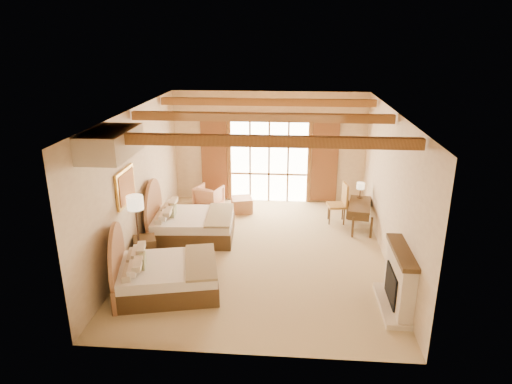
# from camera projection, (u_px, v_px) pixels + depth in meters

# --- Properties ---
(floor) EXTENTS (7.00, 7.00, 0.00)m
(floor) POSITION_uv_depth(u_px,v_px,m) (260.00, 252.00, 10.35)
(floor) COLOR #C9B588
(floor) RESTS_ON ground
(wall_back) EXTENTS (5.50, 0.00, 5.50)m
(wall_back) POSITION_uv_depth(u_px,v_px,m) (269.00, 148.00, 13.12)
(wall_back) COLOR beige
(wall_back) RESTS_ON ground
(wall_left) EXTENTS (0.00, 7.00, 7.00)m
(wall_left) POSITION_uv_depth(u_px,v_px,m) (136.00, 183.00, 10.03)
(wall_left) COLOR beige
(wall_left) RESTS_ON ground
(wall_right) EXTENTS (0.00, 7.00, 7.00)m
(wall_right) POSITION_uv_depth(u_px,v_px,m) (391.00, 189.00, 9.61)
(wall_right) COLOR beige
(wall_right) RESTS_ON ground
(ceiling) EXTENTS (7.00, 7.00, 0.00)m
(ceiling) POSITION_uv_depth(u_px,v_px,m) (261.00, 111.00, 9.30)
(ceiling) COLOR #B27334
(ceiling) RESTS_ON ground
(ceiling_beams) EXTENTS (5.39, 4.60, 0.18)m
(ceiling_beams) POSITION_uv_depth(u_px,v_px,m) (261.00, 117.00, 9.34)
(ceiling_beams) COLOR #9C6A36
(ceiling_beams) RESTS_ON ceiling
(french_doors) EXTENTS (3.95, 0.08, 2.60)m
(french_doors) POSITION_uv_depth(u_px,v_px,m) (269.00, 160.00, 13.18)
(french_doors) COLOR white
(french_doors) RESTS_ON ground
(fireplace) EXTENTS (0.46, 1.40, 1.16)m
(fireplace) POSITION_uv_depth(u_px,v_px,m) (398.00, 283.00, 8.10)
(fireplace) COLOR beige
(fireplace) RESTS_ON ground
(painting) EXTENTS (0.06, 0.95, 0.75)m
(painting) POSITION_uv_depth(u_px,v_px,m) (126.00, 187.00, 9.27)
(painting) COLOR gold
(painting) RESTS_ON wall_left
(canopy_valance) EXTENTS (0.70, 1.40, 0.45)m
(canopy_valance) POSITION_uv_depth(u_px,v_px,m) (111.00, 143.00, 7.68)
(canopy_valance) COLOR beige
(canopy_valance) RESTS_ON ceiling
(bed_near) EXTENTS (2.19, 1.82, 1.25)m
(bed_near) POSITION_uv_depth(u_px,v_px,m) (160.00, 273.00, 8.69)
(bed_near) COLOR #48361B
(bed_near) RESTS_ON floor
(bed_far) EXTENTS (2.04, 1.60, 1.28)m
(bed_far) POSITION_uv_depth(u_px,v_px,m) (186.00, 223.00, 10.99)
(bed_far) COLOR #48361B
(bed_far) RESTS_ON floor
(nightstand) EXTENTS (0.59, 0.59, 0.55)m
(nightstand) POSITION_uv_depth(u_px,v_px,m) (145.00, 249.00, 9.88)
(nightstand) COLOR #48361B
(nightstand) RESTS_ON floor
(floor_lamp) EXTENTS (0.34, 0.34, 1.59)m
(floor_lamp) POSITION_uv_depth(u_px,v_px,m) (135.00, 207.00, 9.29)
(floor_lamp) COLOR #35241A
(floor_lamp) RESTS_ON floor
(armchair) EXTENTS (0.87, 0.88, 0.64)m
(armchair) POSITION_uv_depth(u_px,v_px,m) (209.00, 197.00, 12.95)
(armchair) COLOR tan
(armchair) RESTS_ON floor
(ottoman) EXTENTS (0.67, 0.67, 0.40)m
(ottoman) POSITION_uv_depth(u_px,v_px,m) (242.00, 205.00, 12.68)
(ottoman) COLOR #A0714C
(ottoman) RESTS_ON floor
(desk) EXTENTS (0.74, 1.31, 0.67)m
(desk) POSITION_uv_depth(u_px,v_px,m) (359.00, 215.00, 11.55)
(desk) COLOR #48361B
(desk) RESTS_ON floor
(desk_chair) EXTENTS (0.53, 0.53, 1.06)m
(desk_chair) POSITION_uv_depth(u_px,v_px,m) (337.00, 210.00, 11.92)
(desk_chair) COLOR olive
(desk_chair) RESTS_ON floor
(desk_lamp) EXTENTS (0.20, 0.20, 0.41)m
(desk_lamp) POSITION_uv_depth(u_px,v_px,m) (361.00, 186.00, 11.75)
(desk_lamp) COLOR #35241A
(desk_lamp) RESTS_ON desk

